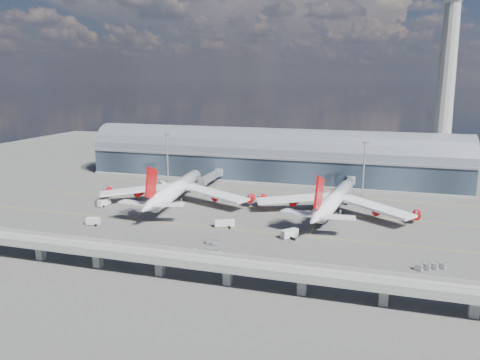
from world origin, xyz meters
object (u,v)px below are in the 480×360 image
(service_truck_3, at_px, (289,234))
(cargo_train_0, at_px, (212,242))
(control_tower, at_px, (446,83))
(airliner_left, at_px, (175,190))
(service_truck_2, at_px, (225,223))
(service_truck_1, at_px, (93,221))
(floodlight_mast_right, at_px, (364,167))
(service_truck_4, at_px, (231,198))
(service_truck_5, at_px, (162,184))
(floodlight_mast_left, at_px, (167,157))
(service_truck_0, at_px, (104,203))
(cargo_train_1, at_px, (207,252))
(cargo_train_2, at_px, (431,267))
(airliner_right, at_px, (334,202))

(service_truck_3, relative_size, cargo_train_0, 1.29)
(control_tower, bearing_deg, service_truck_3, -120.25)
(airliner_left, relative_size, service_truck_2, 9.64)
(control_tower, bearing_deg, service_truck_1, -141.36)
(floodlight_mast_right, xyz_separation_m, service_truck_4, (-55.77, -27.77, -12.26))
(service_truck_3, bearing_deg, service_truck_1, -135.08)
(service_truck_5, bearing_deg, service_truck_4, -70.16)
(cargo_train_0, bearing_deg, floodlight_mast_left, 22.77)
(service_truck_0, bearing_deg, cargo_train_1, -27.45)
(service_truck_2, distance_m, service_truck_4, 36.94)
(floodlight_mast_right, bearing_deg, service_truck_4, -153.53)
(service_truck_3, xyz_separation_m, cargo_train_2, (44.29, -14.88, -0.70))
(control_tower, xyz_separation_m, floodlight_mast_left, (-135.00, -28.00, -38.00))
(service_truck_2, distance_m, cargo_train_0, 18.92)
(floodlight_mast_left, relative_size, airliner_right, 0.37)
(airliner_left, bearing_deg, service_truck_4, 21.45)
(floodlight_mast_left, bearing_deg, cargo_train_2, -34.16)
(airliner_left, relative_size, cargo_train_0, 14.95)
(cargo_train_1, bearing_deg, service_truck_2, 26.73)
(floodlight_mast_left, xyz_separation_m, service_truck_3, (78.68, -68.56, -12.09))
(service_truck_0, relative_size, service_truck_4, 1.44)
(service_truck_2, bearing_deg, service_truck_1, 78.92)
(service_truck_3, relative_size, cargo_train_1, 0.69)
(service_truck_4, bearing_deg, service_truck_2, -71.57)
(airliner_left, distance_m, cargo_train_0, 54.73)
(service_truck_1, relative_size, service_truck_2, 0.69)
(floodlight_mast_right, distance_m, service_truck_1, 121.97)
(floodlight_mast_right, bearing_deg, airliner_right, -105.06)
(control_tower, xyz_separation_m, service_truck_0, (-141.07, -79.07, -50.17))
(service_truck_1, xyz_separation_m, service_truck_3, (73.48, 7.20, 0.10))
(service_truck_0, xyz_separation_m, service_truck_5, (7.61, 40.84, -0.12))
(cargo_train_2, bearing_deg, service_truck_3, 99.30)
(service_truck_4, bearing_deg, service_truck_1, -124.90)
(floodlight_mast_left, relative_size, service_truck_1, 4.85)
(service_truck_2, height_order, service_truck_3, service_truck_3)
(control_tower, distance_m, cargo_train_1, 151.40)
(service_truck_2, bearing_deg, cargo_train_0, 160.90)
(floodlight_mast_left, bearing_deg, service_truck_4, -32.12)
(service_truck_0, xyz_separation_m, cargo_train_0, (61.41, -31.30, -0.63))
(floodlight_mast_left, height_order, service_truck_5, floodlight_mast_left)
(airliner_left, bearing_deg, service_truck_1, -120.85)
(service_truck_3, distance_m, cargo_train_2, 46.73)
(floodlight_mast_left, xyz_separation_m, service_truck_1, (5.20, -75.76, -12.19))
(service_truck_1, distance_m, cargo_train_1, 53.94)
(airliner_right, height_order, service_truck_1, airliner_right)
(airliner_right, relative_size, service_truck_5, 12.71)
(service_truck_0, height_order, service_truck_1, service_truck_1)
(control_tower, relative_size, service_truck_4, 21.24)
(service_truck_0, distance_m, cargo_train_2, 133.04)
(cargo_train_1, bearing_deg, service_truck_4, 30.66)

